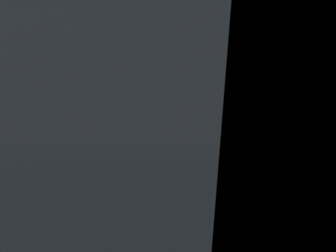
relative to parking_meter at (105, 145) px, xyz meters
name	(u,v)px	position (x,y,z in m)	size (l,w,h in m)	color
parking_meter	(105,145)	(0.00, 0.00, 0.00)	(0.18, 0.19, 1.45)	slate
pedestrian_at_meter	(222,165)	(0.49, 0.01, -0.08)	(0.63, 0.61, 1.72)	brown
background_railing	(171,177)	(-0.15, 1.87, -0.23)	(24.06, 0.06, 1.15)	gray
backdrop_wall	(228,80)	(-0.15, 4.59, 0.65)	(32.00, 0.50, 3.71)	brown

